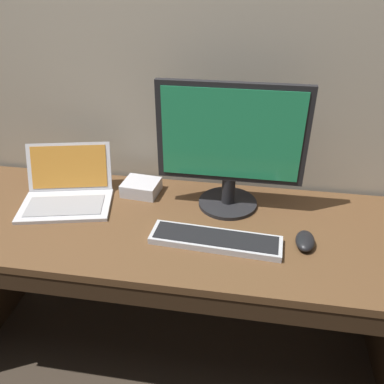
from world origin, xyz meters
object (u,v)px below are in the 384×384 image
at_px(wired_keyboard, 216,240).
at_px(external_drive_box, 141,187).
at_px(external_monitor, 231,145).
at_px(laptop_silver, 67,191).
at_px(computer_mouse, 305,241).

bearing_deg(wired_keyboard, external_drive_box, 140.29).
xyz_separation_m(wired_keyboard, external_drive_box, (-0.34, 0.28, 0.01)).
height_order(external_monitor, external_drive_box, external_monitor).
height_order(laptop_silver, external_monitor, external_monitor).
bearing_deg(external_monitor, wired_keyboard, -95.09).
height_order(computer_mouse, external_drive_box, external_drive_box).
bearing_deg(external_drive_box, laptop_silver, -159.39).
height_order(external_monitor, wired_keyboard, external_monitor).
bearing_deg(computer_mouse, external_monitor, 148.46).
xyz_separation_m(external_monitor, external_drive_box, (-0.36, 0.04, -0.23)).
bearing_deg(computer_mouse, laptop_silver, 175.55).
relative_size(laptop_silver, external_monitor, 0.74).
bearing_deg(wired_keyboard, external_monitor, 84.91).
bearing_deg(wired_keyboard, laptop_silver, 163.78).
xyz_separation_m(external_monitor, wired_keyboard, (-0.02, -0.24, -0.25)).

